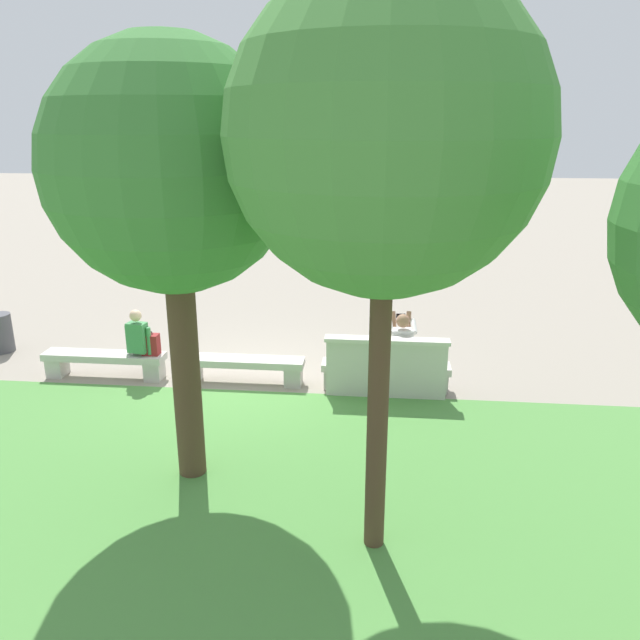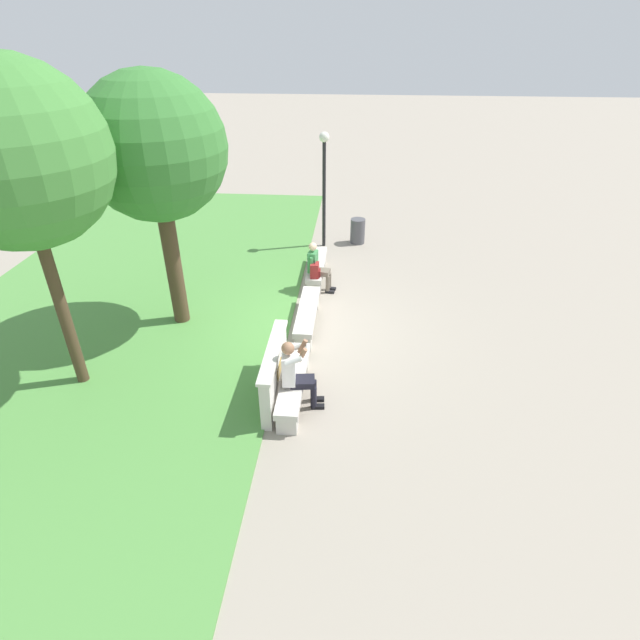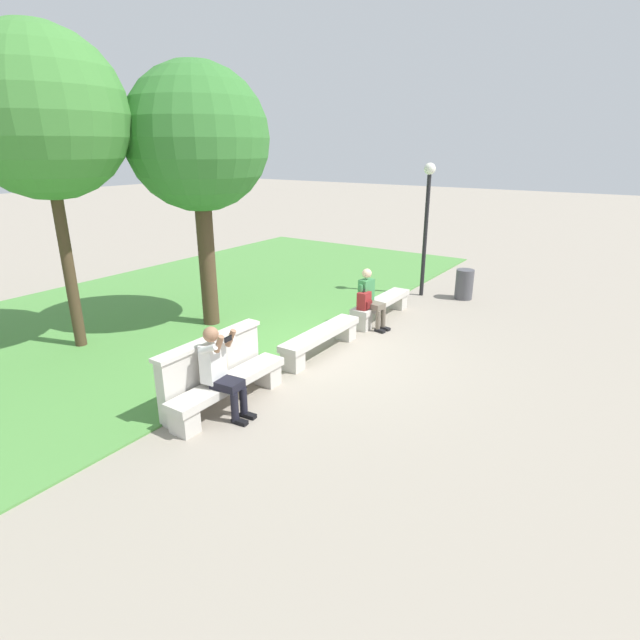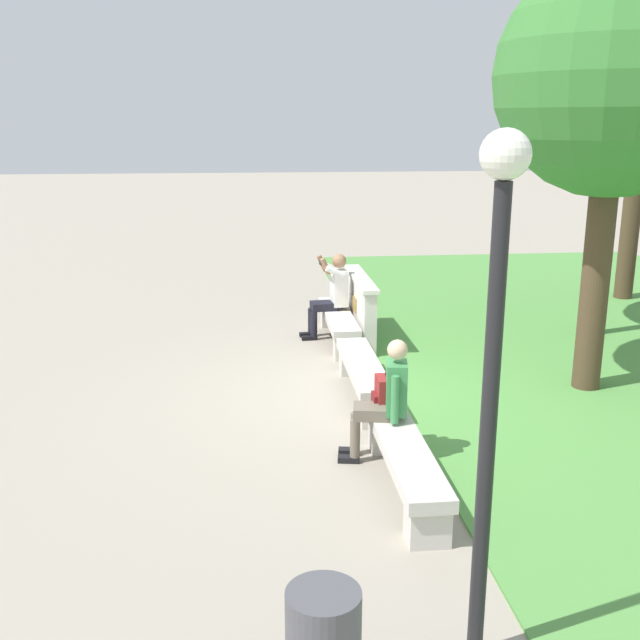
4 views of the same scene
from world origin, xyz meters
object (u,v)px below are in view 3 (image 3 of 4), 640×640
Objects in this scene: person_distant at (370,297)px; backpack at (364,301)px; trash_bin at (464,284)px; lamp_post at (427,209)px; bench_main at (229,387)px; bench_near at (321,338)px; tree_behind_wall at (198,140)px; tree_right_background at (42,115)px; bench_mid at (381,305)px; person_photographer at (220,368)px.

backpack is at bearing 168.91° from person_distant.
trash_bin is 2.10m from lamp_post.
lamp_post is (7.07, -0.02, 1.89)m from bench_main.
trash_bin reaches higher than bench_near.
tree_behind_wall is 7.14m from trash_bin.
tree_right_background is at bearing 149.70° from lamp_post.
tree_right_background reaches higher than bench_main.
bench_main is at bearing 180.00° from bench_mid.
person_photographer reaches higher than bench_mid.
tree_behind_wall is 1.58× the size of lamp_post.
tree_behind_wall is (-2.41, 2.87, 3.46)m from bench_mid.
tree_behind_wall is (2.67, 2.94, 3.03)m from person_photographer.
person_distant reaches higher than bench_mid.
trash_bin is 0.23× the size of lamp_post.
person_distant is 0.38× the size of lamp_post.
person_photographer is (-0.24, -0.08, 0.43)m from bench_main.
person_photographer is 3.08× the size of backpack.
lamp_post is at bearing 0.15° from backpack.
bench_main is at bearing -130.32° from tree_behind_wall.
bench_mid is 7.31m from tree_right_background.
person_photographer is at bearing -179.84° from person_distant.
backpack is (4.23, 0.05, -0.11)m from person_photographer.
tree_right_background is at bearing 145.05° from trash_bin.
lamp_post is at bearing -31.92° from tree_behind_wall.
bench_main is at bearing 179.10° from person_distant.
trash_bin reaches higher than bench_main.
bench_main is 4.19m from person_distant.
tree_behind_wall is 5.68m from lamp_post.
trash_bin is (7.25, -5.07, -3.77)m from tree_right_background.
tree_behind_wall is 0.93× the size of tree_right_background.
trash_bin is at bearing -16.77° from person_distant.
person_photographer is (-5.08, -0.08, 0.43)m from bench_mid.
bench_near is 0.41× the size of tree_behind_wall.
bench_main is 1.00× the size of bench_mid.
trash_bin is at bearing -73.33° from lamp_post.
bench_main is at bearing 179.82° from lamp_post.
tree_behind_wall is at bearing 49.68° from bench_main.
person_distant is 3.35m from trash_bin.
backpack reaches higher than bench_mid.
bench_mid is 5.10m from tree_behind_wall.
person_distant is 6.74m from tree_right_background.
bench_near is 1.00× the size of bench_mid.
lamp_post reaches higher than person_distant.
tree_behind_wall is (0.01, 2.87, 3.46)m from bench_near.
backpack is at bearing -46.38° from tree_right_background.
trash_bin is at bearing -16.48° from backpack.
tree_right_background is at bearing 139.46° from bench_mid.
bench_mid is 5.10m from person_photographer.
trash_bin is at bearing -34.95° from tree_right_background.
trash_bin is at bearing -11.73° from bench_near.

